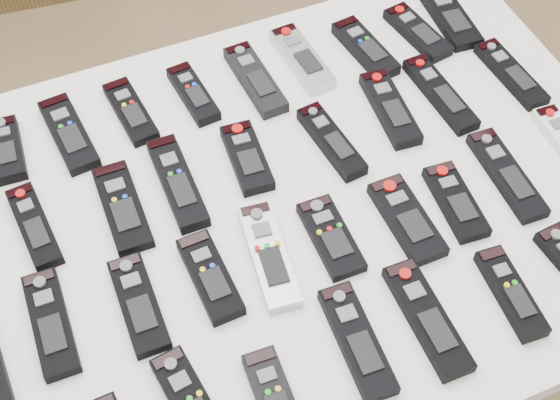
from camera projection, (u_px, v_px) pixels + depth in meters
name	position (u px, v px, depth m)	size (l,w,h in m)	color
ground	(256.00, 354.00, 1.98)	(4.00, 4.00, 0.00)	brown
table	(280.00, 227.00, 1.34)	(1.25, 0.88, 0.78)	white
remote_1	(6.00, 150.00, 1.35)	(0.05, 0.14, 0.02)	black
remote_2	(69.00, 134.00, 1.37)	(0.06, 0.18, 0.02)	black
remote_3	(131.00, 111.00, 1.40)	(0.05, 0.16, 0.02)	black
remote_4	(193.00, 94.00, 1.43)	(0.04, 0.15, 0.02)	black
remote_5	(255.00, 79.00, 1.45)	(0.05, 0.18, 0.02)	black
remote_6	(302.00, 59.00, 1.48)	(0.05, 0.17, 0.02)	#B7B7BC
remote_7	(365.00, 48.00, 1.50)	(0.05, 0.16, 0.02)	black
remote_8	(417.00, 32.00, 1.52)	(0.05, 0.16, 0.02)	black
remote_9	(450.00, 18.00, 1.55)	(0.06, 0.18, 0.02)	black
remote_11	(34.00, 226.00, 1.25)	(0.05, 0.17, 0.02)	black
remote_12	(122.00, 207.00, 1.28)	(0.06, 0.18, 0.02)	black
remote_13	(178.00, 183.00, 1.30)	(0.05, 0.19, 0.02)	black
remote_14	(247.00, 158.00, 1.34)	(0.06, 0.15, 0.02)	black
remote_15	(331.00, 141.00, 1.36)	(0.04, 0.17, 0.02)	black
remote_16	(390.00, 108.00, 1.40)	(0.05, 0.18, 0.02)	black
remote_17	(440.00, 94.00, 1.43)	(0.05, 0.19, 0.02)	black
remote_18	(511.00, 74.00, 1.46)	(0.05, 0.18, 0.02)	black
remote_20	(51.00, 323.00, 1.15)	(0.05, 0.18, 0.02)	black
remote_21	(139.00, 304.00, 1.17)	(0.05, 0.17, 0.02)	black
remote_22	(210.00, 277.00, 1.20)	(0.05, 0.16, 0.02)	black
remote_23	(269.00, 255.00, 1.22)	(0.05, 0.19, 0.02)	#B7B7BC
remote_24	(331.00, 237.00, 1.24)	(0.06, 0.15, 0.02)	black
remote_25	(407.00, 219.00, 1.26)	(0.06, 0.16, 0.02)	black
remote_26	(456.00, 202.00, 1.28)	(0.05, 0.15, 0.02)	black
remote_27	(507.00, 175.00, 1.32)	(0.05, 0.19, 0.02)	black
remote_32	(275.00, 399.00, 1.08)	(0.05, 0.15, 0.02)	black
remote_33	(357.00, 341.00, 1.13)	(0.05, 0.18, 0.02)	black
remote_34	(427.00, 318.00, 1.16)	(0.05, 0.20, 0.02)	black
remote_35	(511.00, 293.00, 1.18)	(0.04, 0.16, 0.02)	black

